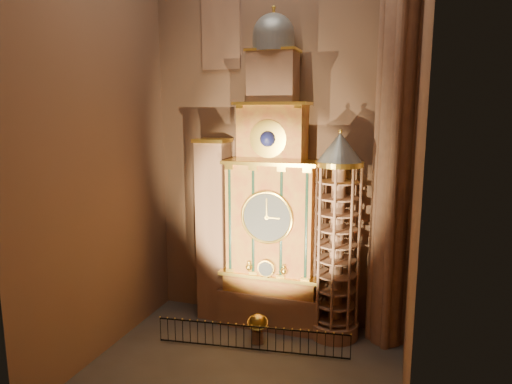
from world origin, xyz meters
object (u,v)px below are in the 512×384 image
(stair_turret, at_px, (337,239))
(iron_railing, at_px, (252,338))
(astronomical_clock, at_px, (272,206))
(celestial_globe, at_px, (258,326))
(portrait_tower, at_px, (214,229))

(stair_turret, relative_size, iron_railing, 1.14)
(astronomical_clock, xyz_separation_m, iron_railing, (-0.11, -3.12, -5.99))
(iron_railing, bearing_deg, astronomical_clock, 87.95)
(celestial_globe, distance_m, iron_railing, 0.91)
(astronomical_clock, distance_m, celestial_globe, 6.17)
(astronomical_clock, height_order, portrait_tower, astronomical_clock)
(astronomical_clock, xyz_separation_m, portrait_tower, (-3.40, 0.02, -1.53))
(astronomical_clock, height_order, stair_turret, astronomical_clock)
(astronomical_clock, bearing_deg, stair_turret, -4.30)
(celestial_globe, height_order, iron_railing, celestial_globe)
(celestial_globe, bearing_deg, iron_railing, -91.45)
(iron_railing, bearing_deg, celestial_globe, 88.55)
(astronomical_clock, bearing_deg, celestial_globe, -92.28)
(astronomical_clock, distance_m, stair_turret, 3.78)
(portrait_tower, height_order, stair_turret, stair_turret)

